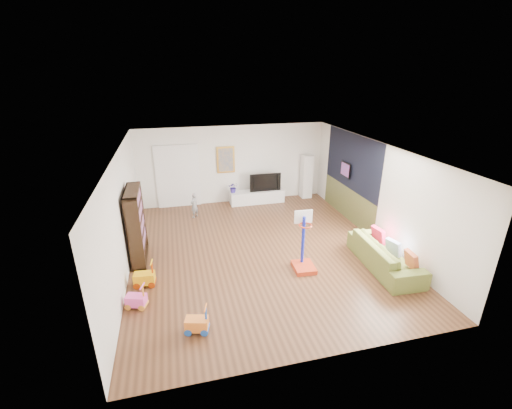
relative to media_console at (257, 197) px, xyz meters
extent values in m
cube|color=brown|center=(-0.78, -3.38, -0.22)|extent=(6.50, 7.50, 0.00)
cube|color=white|center=(-0.78, -3.38, 2.48)|extent=(6.50, 7.50, 0.00)
cube|color=silver|center=(-0.78, 0.37, 1.13)|extent=(6.50, 0.00, 2.70)
cube|color=white|center=(-0.78, -7.13, 1.13)|extent=(6.50, 0.00, 2.70)
cube|color=silver|center=(-4.03, -3.38, 1.13)|extent=(0.00, 7.50, 2.70)
cube|color=white|center=(2.47, -3.38, 1.13)|extent=(0.00, 7.50, 2.70)
cube|color=black|center=(2.46, -1.98, 1.63)|extent=(0.01, 3.20, 1.70)
cube|color=brown|center=(2.46, -1.98, 0.28)|extent=(0.01, 3.20, 1.00)
cube|color=white|center=(-2.68, 0.33, 0.83)|extent=(1.45, 0.06, 2.10)
cube|color=gold|center=(-1.03, 0.33, 1.33)|extent=(0.62, 0.06, 0.92)
cube|color=#7F3F8C|center=(2.39, -1.78, 1.33)|extent=(0.04, 0.56, 0.46)
cube|color=white|center=(0.00, 0.00, 0.00)|extent=(1.92, 0.49, 0.45)
cube|color=white|center=(1.90, 0.13, 0.57)|extent=(0.37, 0.37, 1.59)
cube|color=black|center=(-3.80, -3.03, 0.69)|extent=(0.33, 1.25, 1.83)
imported|color=olive|center=(1.93, -4.87, 0.10)|extent=(0.99, 2.28, 0.65)
cube|color=red|center=(0.02, -4.52, 0.50)|extent=(0.53, 0.63, 1.45)
cube|color=yellow|center=(-3.63, -4.29, 0.07)|extent=(0.47, 0.32, 0.59)
cube|color=orange|center=(-2.64, -6.01, 0.05)|extent=(0.46, 0.35, 0.54)
cube|color=#FF54B9|center=(-3.75, -5.02, 0.04)|extent=(0.45, 0.35, 0.52)
imported|color=gray|center=(-2.26, -0.76, 0.18)|extent=(0.35, 0.35, 0.81)
imported|color=black|center=(0.28, 0.01, 0.54)|extent=(1.11, 0.17, 0.64)
imported|color=#352594|center=(-0.84, 0.02, 0.41)|extent=(0.37, 0.33, 0.37)
cube|color=#AB4A29|center=(2.15, -5.51, 0.29)|extent=(0.14, 0.41, 0.40)
cube|color=white|center=(2.12, -4.90, 0.29)|extent=(0.20, 0.40, 0.39)
cube|color=#C01943|center=(2.13, -4.25, 0.29)|extent=(0.16, 0.43, 0.42)
camera|label=1|loc=(-2.79, -11.07, 4.25)|focal=24.00mm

